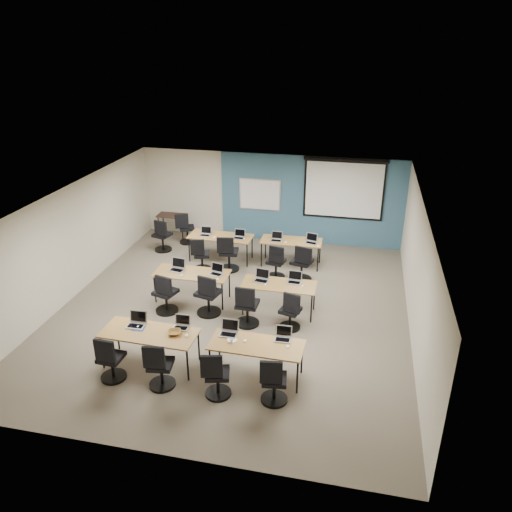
% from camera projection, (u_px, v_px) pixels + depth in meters
% --- Properties ---
extents(floor, '(8.00, 9.00, 0.02)m').
position_uv_depth(floor, '(233.00, 310.00, 11.72)').
color(floor, '#6B6354').
rests_on(floor, ground).
extents(ceiling, '(8.00, 9.00, 0.02)m').
position_uv_depth(ceiling, '(231.00, 200.00, 10.61)').
color(ceiling, white).
rests_on(ceiling, ground).
extents(wall_back, '(8.00, 0.04, 2.70)m').
position_uv_depth(wall_back, '(270.00, 198.00, 15.17)').
color(wall_back, beige).
rests_on(wall_back, ground).
extents(wall_front, '(8.00, 0.04, 2.70)m').
position_uv_depth(wall_front, '(152.00, 384.00, 7.16)').
color(wall_front, beige).
rests_on(wall_front, ground).
extents(wall_left, '(0.04, 9.00, 2.70)m').
position_uv_depth(wall_left, '(71.00, 243.00, 11.95)').
color(wall_left, beige).
rests_on(wall_left, ground).
extents(wall_right, '(0.04, 9.00, 2.70)m').
position_uv_depth(wall_right, '(417.00, 274.00, 10.39)').
color(wall_right, beige).
rests_on(wall_right, ground).
extents(blue_accent_panel, '(5.50, 0.04, 2.70)m').
position_uv_depth(blue_accent_panel, '(311.00, 201.00, 14.90)').
color(blue_accent_panel, '#3D5977').
rests_on(blue_accent_panel, wall_back).
extents(whiteboard, '(1.28, 0.03, 0.98)m').
position_uv_depth(whiteboard, '(260.00, 195.00, 15.13)').
color(whiteboard, silver).
rests_on(whiteboard, wall_back).
extents(projector_screen, '(2.40, 0.10, 1.82)m').
position_uv_depth(projector_screen, '(344.00, 186.00, 14.44)').
color(projector_screen, black).
rests_on(projector_screen, wall_back).
extents(training_table_front_left, '(1.85, 0.77, 0.73)m').
position_uv_depth(training_table_front_left, '(149.00, 334.00, 9.54)').
color(training_table_front_left, brown).
rests_on(training_table_front_left, floor).
extents(training_table_front_right, '(1.74, 0.73, 0.73)m').
position_uv_depth(training_table_front_right, '(257.00, 346.00, 9.18)').
color(training_table_front_right, '#A96D47').
rests_on(training_table_front_right, floor).
extents(training_table_mid_left, '(1.79, 0.75, 0.73)m').
position_uv_depth(training_table_mid_left, '(192.00, 274.00, 11.88)').
color(training_table_mid_left, brown).
rests_on(training_table_mid_left, floor).
extents(training_table_mid_right, '(1.69, 0.71, 0.73)m').
position_uv_depth(training_table_mid_right, '(279.00, 286.00, 11.35)').
color(training_table_mid_right, olive).
rests_on(training_table_mid_right, floor).
extents(training_table_back_left, '(1.79, 0.75, 0.73)m').
position_uv_depth(training_table_back_left, '(221.00, 237.00, 14.01)').
color(training_table_back_left, '#AA724C').
rests_on(training_table_back_left, floor).
extents(training_table_back_right, '(1.67, 0.70, 0.73)m').
position_uv_depth(training_table_back_right, '(291.00, 242.00, 13.71)').
color(training_table_back_right, brown).
rests_on(training_table_back_right, floor).
extents(laptop_0, '(0.35, 0.30, 0.26)m').
position_uv_depth(laptop_0, '(137.00, 322.00, 9.73)').
color(laptop_0, silver).
rests_on(laptop_0, training_table_front_left).
extents(mouse_0, '(0.07, 0.10, 0.03)m').
position_uv_depth(mouse_0, '(138.00, 327.00, 9.67)').
color(mouse_0, white).
rests_on(mouse_0, training_table_front_left).
extents(task_chair_0, '(0.48, 0.48, 0.97)m').
position_uv_depth(task_chair_0, '(110.00, 362.00, 9.21)').
color(task_chair_0, black).
rests_on(task_chair_0, floor).
extents(laptop_1, '(0.30, 0.26, 0.23)m').
position_uv_depth(laptop_1, '(181.00, 324.00, 9.66)').
color(laptop_1, silver).
rests_on(laptop_1, training_table_front_left).
extents(mouse_1, '(0.07, 0.11, 0.04)m').
position_uv_depth(mouse_1, '(187.00, 335.00, 9.40)').
color(mouse_1, white).
rests_on(mouse_1, training_table_front_left).
extents(task_chair_1, '(0.49, 0.49, 0.97)m').
position_uv_depth(task_chair_1, '(159.00, 369.00, 9.01)').
color(task_chair_1, black).
rests_on(task_chair_1, floor).
extents(laptop_2, '(0.34, 0.29, 0.26)m').
position_uv_depth(laptop_2, '(229.00, 330.00, 9.46)').
color(laptop_2, silver).
rests_on(laptop_2, training_table_front_right).
extents(mouse_2, '(0.08, 0.11, 0.03)m').
position_uv_depth(mouse_2, '(245.00, 341.00, 9.24)').
color(mouse_2, white).
rests_on(mouse_2, training_table_front_right).
extents(task_chair_2, '(0.47, 0.47, 0.96)m').
position_uv_depth(task_chair_2, '(216.00, 378.00, 8.79)').
color(task_chair_2, black).
rests_on(task_chair_2, floor).
extents(laptop_3, '(0.30, 0.26, 0.23)m').
position_uv_depth(laptop_3, '(283.00, 336.00, 9.29)').
color(laptop_3, silver).
rests_on(laptop_3, training_table_front_right).
extents(mouse_3, '(0.08, 0.11, 0.03)m').
position_uv_depth(mouse_3, '(288.00, 346.00, 9.07)').
color(mouse_3, white).
rests_on(mouse_3, training_table_front_right).
extents(task_chair_3, '(0.48, 0.48, 0.96)m').
position_uv_depth(task_chair_3, '(273.00, 384.00, 8.64)').
color(task_chair_3, black).
rests_on(task_chair_3, floor).
extents(laptop_4, '(0.36, 0.30, 0.27)m').
position_uv_depth(laptop_4, '(177.00, 267.00, 11.99)').
color(laptop_4, '#B5B5B6').
rests_on(laptop_4, training_table_mid_left).
extents(mouse_4, '(0.06, 0.10, 0.04)m').
position_uv_depth(mouse_4, '(182.00, 275.00, 11.71)').
color(mouse_4, white).
rests_on(mouse_4, training_table_mid_left).
extents(task_chair_4, '(0.54, 0.53, 1.01)m').
position_uv_depth(task_chair_4, '(166.00, 297.00, 11.44)').
color(task_chair_4, black).
rests_on(task_chair_4, floor).
extents(laptop_5, '(0.31, 0.27, 0.24)m').
position_uv_depth(laptop_5, '(216.00, 271.00, 11.79)').
color(laptop_5, '#BABABA').
rests_on(laptop_5, training_table_mid_left).
extents(mouse_5, '(0.07, 0.11, 0.04)m').
position_uv_depth(mouse_5, '(218.00, 279.00, 11.54)').
color(mouse_5, white).
rests_on(mouse_5, training_table_mid_left).
extents(task_chair_5, '(0.56, 0.56, 1.04)m').
position_uv_depth(task_chair_5, '(208.00, 298.00, 11.35)').
color(task_chair_5, black).
rests_on(task_chair_5, floor).
extents(laptop_6, '(0.34, 0.29, 0.26)m').
position_uv_depth(laptop_6, '(262.00, 278.00, 11.48)').
color(laptop_6, '#AEAEAE').
rests_on(laptop_6, training_table_mid_right).
extents(mouse_6, '(0.08, 0.10, 0.03)m').
position_uv_depth(mouse_6, '(265.00, 284.00, 11.29)').
color(mouse_6, white).
rests_on(mouse_6, training_table_mid_right).
extents(task_chair_6, '(0.53, 0.53, 1.01)m').
position_uv_depth(task_chair_6, '(247.00, 309.00, 10.94)').
color(task_chair_6, black).
rests_on(task_chair_6, floor).
extents(laptop_7, '(0.32, 0.27, 0.24)m').
position_uv_depth(laptop_7, '(295.00, 280.00, 11.41)').
color(laptop_7, '#AAAAAD').
rests_on(laptop_7, training_table_mid_right).
extents(mouse_7, '(0.06, 0.09, 0.03)m').
position_uv_depth(mouse_7, '(303.00, 286.00, 11.22)').
color(mouse_7, white).
rests_on(mouse_7, training_table_mid_right).
extents(task_chair_7, '(0.47, 0.46, 0.95)m').
position_uv_depth(task_chair_7, '(290.00, 314.00, 10.80)').
color(task_chair_7, black).
rests_on(task_chair_7, floor).
extents(laptop_8, '(0.30, 0.26, 0.23)m').
position_uv_depth(laptop_8, '(205.00, 233.00, 14.03)').
color(laptop_8, silver).
rests_on(laptop_8, training_table_back_left).
extents(mouse_8, '(0.07, 0.11, 0.04)m').
position_uv_depth(mouse_8, '(215.00, 237.00, 13.88)').
color(mouse_8, white).
rests_on(mouse_8, training_table_back_left).
extents(task_chair_8, '(0.47, 0.46, 0.95)m').
position_uv_depth(task_chair_8, '(201.00, 257.00, 13.51)').
color(task_chair_8, black).
rests_on(task_chair_8, floor).
extents(laptop_9, '(0.31, 0.26, 0.24)m').
position_uv_depth(laptop_9, '(239.00, 236.00, 13.84)').
color(laptop_9, '#B6B6BC').
rests_on(laptop_9, training_table_back_left).
extents(mouse_9, '(0.07, 0.10, 0.03)m').
position_uv_depth(mouse_9, '(244.00, 239.00, 13.76)').
color(mouse_9, white).
rests_on(mouse_9, training_table_back_left).
extents(task_chair_9, '(0.55, 0.55, 1.03)m').
position_uv_depth(task_chair_9, '(228.00, 256.00, 13.48)').
color(task_chair_9, black).
rests_on(task_chair_9, floor).
extents(laptop_10, '(0.31, 0.26, 0.23)m').
position_uv_depth(laptop_10, '(276.00, 238.00, 13.68)').
color(laptop_10, '#A8A8AE').
rests_on(laptop_10, training_table_back_right).
extents(mouse_10, '(0.09, 0.12, 0.04)m').
position_uv_depth(mouse_10, '(286.00, 242.00, 13.55)').
color(mouse_10, white).
rests_on(mouse_10, training_table_back_right).
extents(task_chair_10, '(0.49, 0.49, 0.97)m').
position_uv_depth(task_chair_10, '(276.00, 265.00, 13.05)').
color(task_chair_10, black).
rests_on(task_chair_10, floor).
extents(laptop_11, '(0.32, 0.27, 0.25)m').
position_uv_depth(laptop_11, '(311.00, 240.00, 13.53)').
color(laptop_11, '#A9A9AE').
rests_on(laptop_11, training_table_back_right).
extents(mouse_11, '(0.07, 0.10, 0.03)m').
position_uv_depth(mouse_11, '(318.00, 246.00, 13.31)').
color(mouse_11, white).
rests_on(mouse_11, training_table_back_right).
extents(task_chair_11, '(0.56, 0.56, 1.03)m').
position_uv_depth(task_chair_11, '(302.00, 266.00, 12.90)').
color(task_chair_11, black).
rests_on(task_chair_11, floor).
extents(blue_mousepad, '(0.25, 0.21, 0.01)m').
position_uv_depth(blue_mousepad, '(138.00, 328.00, 9.64)').
color(blue_mousepad, '#204190').
rests_on(blue_mousepad, training_table_front_left).
extents(snack_bowl, '(0.38, 0.38, 0.07)m').
position_uv_depth(snack_bowl, '(174.00, 332.00, 9.45)').
color(snack_bowl, brown).
rests_on(snack_bowl, training_table_front_left).
extents(snack_plate, '(0.24, 0.24, 0.01)m').
position_uv_depth(snack_plate, '(232.00, 340.00, 9.27)').
color(snack_plate, white).
rests_on(snack_plate, training_table_front_right).
extents(coffee_cup, '(0.07, 0.07, 0.05)m').
position_uv_depth(coffee_cup, '(231.00, 341.00, 9.18)').
color(coffee_cup, white).
rests_on(coffee_cup, snack_plate).
extents(utility_table, '(0.89, 0.50, 0.75)m').
position_uv_depth(utility_table, '(172.00, 218.00, 15.58)').
color(utility_table, black).
rests_on(utility_table, floor).
extents(spare_chair_a, '(0.54, 0.50, 0.98)m').
position_uv_depth(spare_chair_a, '(186.00, 231.00, 15.24)').
color(spare_chair_a, black).
rests_on(spare_chair_a, floor).
extents(spare_chair_b, '(0.52, 0.52, 1.00)m').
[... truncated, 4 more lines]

